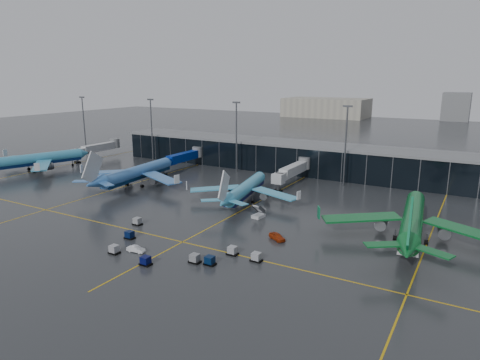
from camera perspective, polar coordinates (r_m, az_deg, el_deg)
The scene contains 14 objects.
ground at distance 109.09m, azimuth -7.05°, elevation -4.68°, with size 600.00×600.00×0.00m, color #282B2D.
terminal_pier at distance 160.04m, azimuth 6.36°, elevation 3.22°, with size 142.00×17.00×10.70m.
jet_bridges at distance 161.77m, azimuth -7.87°, elevation 2.97°, with size 94.00×27.50×7.20m.
flood_masts at distance 145.87m, azimuth 6.33°, elevation 5.55°, with size 203.00×0.50×25.50m.
distant_hangars at distance 353.54m, azimuth 28.12°, elevation 7.92°, with size 260.00×71.00×22.00m.
taxi_lines at distance 112.25m, azimuth 0.32°, elevation -4.04°, with size 220.00×120.00×0.02m.
airliner_klm_west at distance 174.87m, azimuth -25.57°, elevation 3.32°, with size 39.17×44.61×13.71m, color #3A97BF, non-canonical shape.
airliner_arkefly at distance 140.34m, azimuth -13.51°, elevation 1.99°, with size 38.24×43.55×13.38m, color #3B78C4, non-canonical shape.
airliner_klm_near at distance 119.05m, azimuth 0.79°, elevation -0.11°, with size 33.27×37.90×11.65m, color #3FA6D1, non-canonical shape.
airliner_aer_lingus at distance 98.06m, azimuth 22.16°, elevation -3.47°, with size 39.69×45.21×13.89m, color #0B6428, non-canonical shape.
baggage_carts at distance 87.13m, azimuth -8.61°, elevation -9.01°, with size 36.16×17.38×1.70m.
mobile_airstair at distance 106.38m, azimuth 2.47°, elevation -4.63°, with size 2.57×3.44×3.45m.
service_van_red at distance 92.56m, azimuth 4.96°, elevation -7.52°, with size 1.80×4.47×1.52m, color #A5300C.
service_van_white at distance 88.69m, azimuth -13.69°, elevation -8.93°, with size 1.33×3.83×1.26m, color white.
Camera 1 is at (62.98, -82.32, 34.03)m, focal length 32.00 mm.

